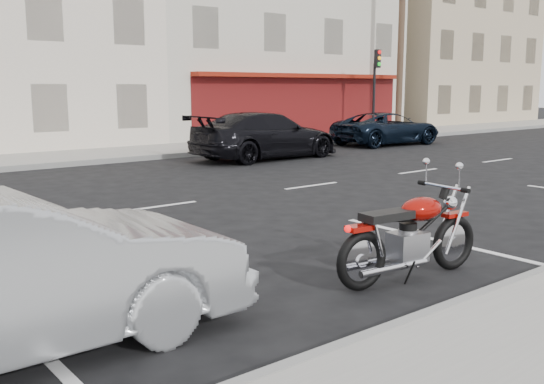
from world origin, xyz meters
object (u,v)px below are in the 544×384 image
at_px(utility_pole, 401,34).
at_px(suv_far, 387,129).
at_px(fire_hydrant, 349,127).
at_px(motorcycle, 456,230).
at_px(traffic_light, 375,81).
at_px(car_far, 266,136).

distance_m(utility_pole, suv_far, 6.46).
height_order(utility_pole, suv_far, utility_pole).
distance_m(fire_hydrant, motorcycle, 19.54).
bearing_deg(traffic_light, fire_hydrant, 173.64).
distance_m(motorcycle, car_far, 12.35).
relative_size(fire_hydrant, car_far, 0.14).
bearing_deg(motorcycle, suv_far, 49.99).
bearing_deg(motorcycle, utility_pole, 48.00).
bearing_deg(fire_hydrant, motorcycle, -131.94).
relative_size(utility_pole, traffic_light, 2.37).
relative_size(utility_pole, suv_far, 1.93).
relative_size(fire_hydrant, motorcycle, 0.32).
xyz_separation_m(fire_hydrant, suv_far, (-0.62, -2.74, 0.12)).
xyz_separation_m(utility_pole, motorcycle, (-16.56, -14.64, -4.23)).
height_order(traffic_light, suv_far, traffic_light).
xyz_separation_m(utility_pole, traffic_light, (-2.00, -0.27, -2.18)).
bearing_deg(fire_hydrant, traffic_light, -6.36).
relative_size(traffic_light, motorcycle, 1.71).
height_order(utility_pole, motorcycle, utility_pole).
height_order(fire_hydrant, suv_far, suv_far).
relative_size(utility_pole, fire_hydrant, 12.50).
bearing_deg(car_far, fire_hydrant, -66.58).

